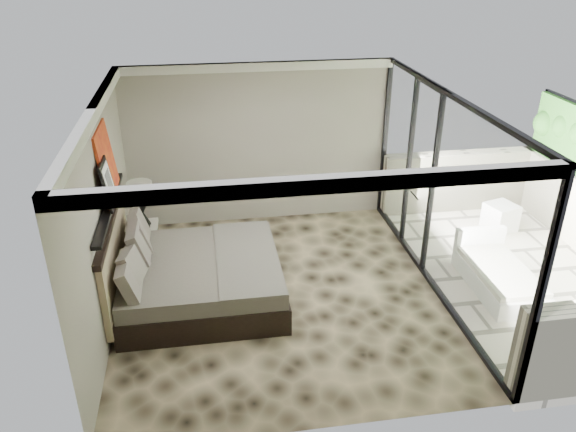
{
  "coord_description": "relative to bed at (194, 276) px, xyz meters",
  "views": [
    {
      "loc": [
        -0.93,
        -6.64,
        4.55
      ],
      "look_at": [
        0.18,
        0.4,
        1.04
      ],
      "focal_mm": 35.0,
      "sensor_mm": 36.0,
      "label": 1
    }
  ],
  "objects": [
    {
      "name": "bed",
      "position": [
        0.0,
        0.0,
        0.0
      ],
      "size": [
        2.26,
        2.19,
        1.25
      ],
      "color": "black",
      "rests_on": "floor"
    },
    {
      "name": "ceiling",
      "position": [
        1.19,
        -0.09,
        2.42
      ],
      "size": [
        4.5,
        5.0,
        0.02
      ],
      "primitive_type": "cube",
      "color": "silver",
      "rests_on": "back_wall"
    },
    {
      "name": "terrace_slab",
      "position": [
        4.94,
        -0.09,
        -0.43
      ],
      "size": [
        3.0,
        5.0,
        0.12
      ],
      "primitive_type": "cube",
      "color": "beige",
      "rests_on": "ground"
    },
    {
      "name": "left_wall",
      "position": [
        -1.05,
        -0.09,
        1.03
      ],
      "size": [
        0.02,
        5.0,
        2.8
      ],
      "primitive_type": "cube",
      "color": "gray",
      "rests_on": "floor"
    },
    {
      "name": "nightstand",
      "position": [
        -0.79,
        1.38,
        -0.12
      ],
      "size": [
        0.64,
        0.64,
        0.49
      ],
      "primitive_type": "cube",
      "rotation": [
        0.0,
        0.0,
        0.37
      ],
      "color": "black",
      "rests_on": "floor"
    },
    {
      "name": "back_wall",
      "position": [
        1.19,
        2.4,
        1.03
      ],
      "size": [
        4.5,
        0.02,
        2.8
      ],
      "primitive_type": "cube",
      "color": "gray",
      "rests_on": "floor"
    },
    {
      "name": "glass_wall",
      "position": [
        3.44,
        -0.09,
        1.03
      ],
      "size": [
        0.08,
        5.0,
        2.8
      ],
      "primitive_type": "cube",
      "color": "white",
      "rests_on": "floor"
    },
    {
      "name": "table_lamp",
      "position": [
        -0.75,
        1.42,
        0.61
      ],
      "size": [
        0.39,
        0.39,
        0.71
      ],
      "color": "black",
      "rests_on": "nightstand"
    },
    {
      "name": "lounger",
      "position": [
        4.35,
        -0.39,
        -0.17
      ],
      "size": [
        0.81,
        1.58,
        0.61
      ],
      "rotation": [
        0.0,
        0.0,
        -0.02
      ],
      "color": "white",
      "rests_on": "terrace_slab"
    },
    {
      "name": "ottoman",
      "position": [
        5.27,
        1.31,
        -0.13
      ],
      "size": [
        0.58,
        0.58,
        0.47
      ],
      "primitive_type": "cube",
      "rotation": [
        0.0,
        0.0,
        0.28
      ],
      "color": "silver",
      "rests_on": "terrace_slab"
    },
    {
      "name": "abstract_canvas",
      "position": [
        -1.0,
        0.4,
        1.61
      ],
      "size": [
        0.13,
        0.9,
        0.9
      ],
      "primitive_type": "cube",
      "rotation": [
        0.0,
        -0.1,
        0.0
      ],
      "color": "#B13F0F",
      "rests_on": "picture_ledge"
    },
    {
      "name": "picture_ledge",
      "position": [
        -0.99,
        0.01,
        1.13
      ],
      "size": [
        0.12,
        2.2,
        0.05
      ],
      "primitive_type": "cube",
      "color": "black",
      "rests_on": "left_wall"
    },
    {
      "name": "framed_print",
      "position": [
        -0.95,
        -0.02,
        1.46
      ],
      "size": [
        0.11,
        0.5,
        0.6
      ],
      "primitive_type": "cube",
      "rotation": [
        0.0,
        -0.14,
        0.0
      ],
      "color": "black",
      "rests_on": "picture_ledge"
    },
    {
      "name": "floor",
      "position": [
        1.19,
        -0.09,
        -0.37
      ],
      "size": [
        5.0,
        5.0,
        0.0
      ],
      "primitive_type": "plane",
      "color": "black",
      "rests_on": "ground"
    }
  ]
}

